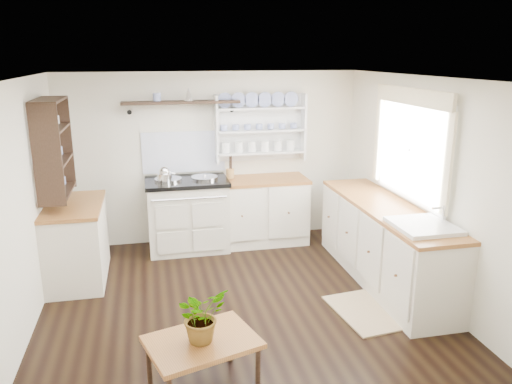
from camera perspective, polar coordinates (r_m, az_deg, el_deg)
The scene contains 19 objects.
floor at distance 5.43m, azimuth -2.04°, elevation -12.12°, with size 4.00×3.80×0.01m, color black.
wall_back at distance 6.82m, azimuth -5.02°, elevation 3.90°, with size 4.00×0.02×2.30m, color silver.
wall_right at distance 5.69m, azimuth 18.07°, elevation 0.84°, with size 0.02×3.80×2.30m, color silver.
wall_left at distance 5.06m, azimuth -25.07°, elevation -1.65°, with size 0.02×3.80×2.30m, color silver.
ceiling at distance 4.81m, azimuth -2.31°, elevation 12.93°, with size 4.00×3.80×0.01m, color white.
window at distance 5.70m, azimuth 17.23°, elevation 5.22°, with size 0.08×1.55×1.22m.
aga_cooker at distance 6.64m, azimuth -7.80°, elevation -2.48°, with size 1.06×0.73×0.98m.
back_cabinets at distance 6.81m, azimuth 0.46°, elevation -2.05°, with size 1.27×0.63×0.90m.
right_cabinets at distance 5.83m, azimuth 14.46°, elevation -5.64°, with size 0.62×2.43×0.90m.
belfast_sink at distance 5.11m, azimuth 18.46°, elevation -4.95°, with size 0.55×0.60×0.45m.
left_cabinets at distance 6.06m, azimuth -19.80°, elevation -5.29°, with size 0.62×1.13×0.90m.
plate_rack at distance 6.83m, azimuth 0.40°, elevation 7.42°, with size 1.20×0.22×0.90m.
high_shelf at distance 6.55m, azimuth -8.56°, elevation 10.02°, with size 1.50×0.29×0.16m.
left_shelving at distance 5.80m, azimuth -22.14°, elevation 4.78°, with size 0.28×0.80×1.05m, color black.
kettle at distance 6.36m, azimuth -10.40°, elevation 1.84°, with size 0.18×0.18×0.22m, color silver, non-canonical shape.
utensil_crock at distance 6.68m, azimuth -2.97°, elevation 2.12°, with size 0.11×0.11×0.13m, color #A5763C.
center_table at distance 3.97m, azimuth -6.16°, elevation -17.01°, with size 0.93×0.78×0.44m.
potted_plant at distance 3.84m, azimuth -6.27°, elevation -13.83°, with size 0.37×0.32×0.41m, color #3F7233.
floor_rug at distance 5.28m, azimuth 12.36°, elevation -13.22°, with size 0.55×0.85×0.02m, color #987458.
Camera 1 is at (-0.84, -4.73, 2.51)m, focal length 35.00 mm.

